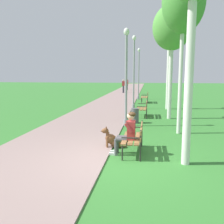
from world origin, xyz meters
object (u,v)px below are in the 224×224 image
(lamp_post_near, at_px, (126,77))
(birch_tree_fourth, at_px, (170,27))
(person_seated_on_near_bench, at_px, (127,132))
(lamp_post_far, at_px, (139,73))
(birch_tree_second, at_px, (184,3))
(lamp_post_mid, at_px, (134,72))
(pedestrian_further_distant, at_px, (127,84))
(dog_brown, at_px, (113,140))
(birch_tree_third, at_px, (172,28))
(park_bench_far, at_px, (145,96))
(park_bench_near, at_px, (135,136))
(park_bench_mid, at_px, (143,107))
(litter_bin, at_px, (135,116))
(pedestrian_distant, at_px, (123,86))

(lamp_post_near, bearing_deg, birch_tree_fourth, 69.22)
(person_seated_on_near_bench, bearing_deg, lamp_post_far, 91.28)
(person_seated_on_near_bench, distance_m, birch_tree_second, 5.38)
(person_seated_on_near_bench, relative_size, lamp_post_mid, 0.26)
(lamp_post_mid, relative_size, pedestrian_further_distant, 2.88)
(dog_brown, xyz_separation_m, birch_tree_third, (2.16, 5.62, 4.27))
(park_bench_far, height_order, dog_brown, park_bench_far)
(park_bench_near, xyz_separation_m, park_bench_mid, (0.10, 6.46, 0.00))
(lamp_post_far, bearing_deg, person_seated_on_near_bench, -88.72)
(birch_tree_third, bearing_deg, person_seated_on_near_bench, -104.86)
(lamp_post_near, height_order, birch_tree_third, birch_tree_third)
(birch_tree_third, xyz_separation_m, litter_bin, (-1.70, -1.46, -4.18))
(park_bench_mid, bearing_deg, dog_brown, -97.71)
(dog_brown, height_order, birch_tree_second, birch_tree_second)
(park_bench_far, distance_m, lamp_post_mid, 4.38)
(park_bench_far, height_order, birch_tree_fourth, birch_tree_fourth)
(park_bench_mid, xyz_separation_m, birch_tree_second, (1.45, -3.73, 4.35))
(park_bench_near, xyz_separation_m, lamp_post_mid, (-0.62, 9.43, 1.94))
(birch_tree_third, xyz_separation_m, birch_tree_fourth, (0.17, 3.66, 0.70))
(park_bench_mid, height_order, dog_brown, park_bench_mid)
(park_bench_near, xyz_separation_m, person_seated_on_near_bench, (-0.21, -0.18, 0.17))
(park_bench_mid, xyz_separation_m, pedestrian_distant, (-2.78, 16.83, 0.33))
(lamp_post_mid, bearing_deg, pedestrian_distant, 98.46)
(lamp_post_mid, bearing_deg, lamp_post_near, -89.96)
(park_bench_mid, bearing_deg, park_bench_near, -90.87)
(lamp_post_far, distance_m, birch_tree_third, 10.33)
(lamp_post_near, height_order, pedestrian_further_distant, lamp_post_near)
(pedestrian_further_distant, bearing_deg, birch_tree_second, -80.68)
(person_seated_on_near_bench, xyz_separation_m, birch_tree_third, (1.65, 6.22, 3.85))
(park_bench_near, height_order, lamp_post_near, lamp_post_near)
(lamp_post_mid, distance_m, pedestrian_further_distant, 19.27)
(pedestrian_further_distant, bearing_deg, birch_tree_fourth, -77.14)
(park_bench_mid, bearing_deg, pedestrian_distant, 99.38)
(park_bench_far, bearing_deg, park_bench_near, -90.52)
(birch_tree_second, bearing_deg, park_bench_mid, 111.25)
(birch_tree_third, relative_size, pedestrian_distant, 3.46)
(park_bench_mid, distance_m, pedestrian_distant, 17.06)
(lamp_post_near, relative_size, pedestrian_distant, 2.57)
(birch_tree_second, distance_m, pedestrian_further_distant, 26.45)
(birch_tree_fourth, bearing_deg, park_bench_near, -99.42)
(park_bench_far, bearing_deg, birch_tree_second, -82.30)
(park_bench_near, relative_size, dog_brown, 1.85)
(birch_tree_third, height_order, pedestrian_further_distant, birch_tree_third)
(pedestrian_distant, distance_m, pedestrian_further_distant, 5.23)
(pedestrian_distant, xyz_separation_m, pedestrian_further_distant, (-0.00, 5.23, 0.00))
(lamp_post_far, height_order, litter_bin, lamp_post_far)
(lamp_post_near, bearing_deg, pedestrian_further_distant, 94.79)
(lamp_post_far, xyz_separation_m, birch_tree_third, (2.01, -9.90, 2.16))
(park_bench_far, height_order, lamp_post_mid, lamp_post_mid)
(dog_brown, height_order, birch_tree_third, birch_tree_third)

